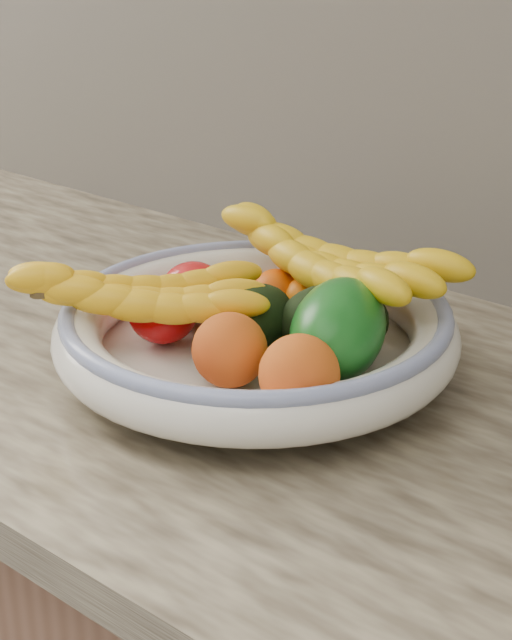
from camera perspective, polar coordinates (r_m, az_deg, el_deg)
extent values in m
cube|color=tan|center=(0.99, 0.74, -3.88)|extent=(2.44, 0.66, 0.04)
cube|color=beige|center=(1.15, 10.80, 13.94)|extent=(2.40, 0.02, 0.50)
cylinder|color=silver|center=(0.96, 0.00, -2.84)|extent=(0.13, 0.13, 0.02)
cylinder|color=silver|center=(0.95, 0.00, -2.09)|extent=(0.32, 0.32, 0.01)
torus|color=silver|center=(0.94, 0.00, -0.67)|extent=(0.39, 0.39, 0.05)
torus|color=#334792|center=(0.93, 0.00, 0.56)|extent=(0.37, 0.37, 0.02)
ellipsoid|color=#DF5004|center=(1.02, 1.20, 1.62)|extent=(0.07, 0.07, 0.05)
ellipsoid|color=orange|center=(1.01, 5.30, 1.30)|extent=(0.06, 0.06, 0.05)
ellipsoid|color=orange|center=(1.01, 2.88, 1.28)|extent=(0.05, 0.05, 0.04)
ellipsoid|color=#F26005|center=(1.03, 2.15, 1.82)|extent=(0.05, 0.05, 0.05)
ellipsoid|color=red|center=(1.00, -3.67, 1.67)|extent=(0.08, 0.08, 0.06)
ellipsoid|color=#C20508|center=(0.96, -5.44, 0.47)|extent=(0.07, 0.07, 0.06)
ellipsoid|color=black|center=(0.93, -0.15, 0.03)|extent=(0.07, 0.10, 0.07)
ellipsoid|color=black|center=(0.93, 4.55, -0.09)|extent=(0.13, 0.13, 0.07)
ellipsoid|color=#0F5414|center=(0.88, 4.79, -0.61)|extent=(0.15, 0.16, 0.11)
ellipsoid|color=orange|center=(0.86, -1.54, -1.75)|extent=(0.08, 0.08, 0.07)
ellipsoid|color=orange|center=(0.82, 2.53, -3.18)|extent=(0.09, 0.09, 0.07)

